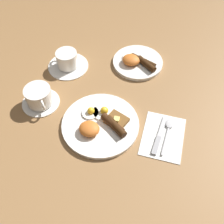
{
  "coord_description": "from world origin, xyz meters",
  "views": [
    {
      "loc": [
        0.18,
        -0.49,
        0.77
      ],
      "look_at": [
        0.03,
        0.05,
        0.03
      ],
      "focal_mm": 42.0,
      "sensor_mm": 36.0,
      "label": 1
    }
  ],
  "objects_px": {
    "breakfast_plate_near": "(101,124)",
    "breakfast_plate_far": "(137,62)",
    "teacup_far": "(67,61)",
    "spoon": "(169,127)",
    "teacup_near": "(39,97)",
    "knife": "(159,137)"
  },
  "relations": [
    {
      "from": "breakfast_plate_near",
      "to": "breakfast_plate_far",
      "type": "distance_m",
      "value": 0.35
    },
    {
      "from": "teacup_far",
      "to": "spoon",
      "type": "xyz_separation_m",
      "value": [
        0.46,
        -0.2,
        -0.02
      ]
    },
    {
      "from": "spoon",
      "to": "teacup_far",
      "type": "bearing_deg",
      "value": 69.48
    },
    {
      "from": "breakfast_plate_near",
      "to": "teacup_near",
      "type": "distance_m",
      "value": 0.25
    },
    {
      "from": "breakfast_plate_near",
      "to": "spoon",
      "type": "xyz_separation_m",
      "value": [
        0.23,
        0.05,
        -0.0
      ]
    },
    {
      "from": "teacup_far",
      "to": "spoon",
      "type": "distance_m",
      "value": 0.5
    },
    {
      "from": "breakfast_plate_far",
      "to": "spoon",
      "type": "height_order",
      "value": "breakfast_plate_far"
    },
    {
      "from": "breakfast_plate_near",
      "to": "knife",
      "type": "height_order",
      "value": "breakfast_plate_near"
    },
    {
      "from": "breakfast_plate_far",
      "to": "spoon",
      "type": "relative_size",
      "value": 1.37
    },
    {
      "from": "breakfast_plate_near",
      "to": "teacup_far",
      "type": "relative_size",
      "value": 1.61
    },
    {
      "from": "breakfast_plate_far",
      "to": "knife",
      "type": "relative_size",
      "value": 1.3
    },
    {
      "from": "teacup_near",
      "to": "teacup_far",
      "type": "bearing_deg",
      "value": 83.6
    },
    {
      "from": "breakfast_plate_far",
      "to": "teacup_far",
      "type": "height_order",
      "value": "teacup_far"
    },
    {
      "from": "breakfast_plate_far",
      "to": "teacup_near",
      "type": "relative_size",
      "value": 1.49
    },
    {
      "from": "teacup_near",
      "to": "teacup_far",
      "type": "distance_m",
      "value": 0.22
    },
    {
      "from": "teacup_near",
      "to": "knife",
      "type": "distance_m",
      "value": 0.46
    },
    {
      "from": "breakfast_plate_far",
      "to": "teacup_near",
      "type": "distance_m",
      "value": 0.43
    },
    {
      "from": "breakfast_plate_near",
      "to": "spoon",
      "type": "height_order",
      "value": "breakfast_plate_near"
    },
    {
      "from": "spoon",
      "to": "breakfast_plate_far",
      "type": "bearing_deg",
      "value": 34.47
    },
    {
      "from": "breakfast_plate_near",
      "to": "knife",
      "type": "xyz_separation_m",
      "value": [
        0.21,
        0.01,
        -0.01
      ]
    },
    {
      "from": "breakfast_plate_near",
      "to": "teacup_near",
      "type": "relative_size",
      "value": 1.93
    },
    {
      "from": "breakfast_plate_far",
      "to": "knife",
      "type": "bearing_deg",
      "value": -65.67
    }
  ]
}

